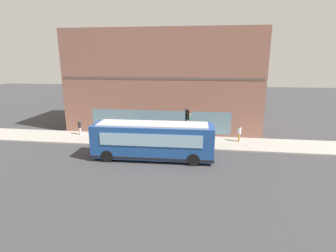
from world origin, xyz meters
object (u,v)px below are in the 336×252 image
at_px(city_bus_nearside, 153,141).
at_px(traffic_light_near_corner, 187,120).
at_px(fire_hydrant, 161,133).
at_px(pedestrian_walking_along_curb, 239,132).
at_px(pedestrian_near_hydrant, 146,134).
at_px(pedestrian_near_building_entrance, 80,126).

distance_m(city_bus_nearside, traffic_light_near_corner, 4.26).
xyz_separation_m(city_bus_nearside, traffic_light_near_corner, (3.14, -2.65, 1.10)).
relative_size(city_bus_nearside, fire_hydrant, 13.65).
distance_m(fire_hydrant, pedestrian_walking_along_curb, 8.07).
height_order(fire_hydrant, pedestrian_walking_along_curb, pedestrian_walking_along_curb).
relative_size(city_bus_nearside, pedestrian_near_hydrant, 6.22).
relative_size(pedestrian_walking_along_curb, pedestrian_near_hydrant, 1.01).
xyz_separation_m(fire_hydrant, pedestrian_near_building_entrance, (-0.69, 8.86, 0.54)).
xyz_separation_m(pedestrian_near_building_entrance, pedestrian_near_hydrant, (-1.81, -7.79, 0.02)).
xyz_separation_m(traffic_light_near_corner, pedestrian_near_building_entrance, (2.37, 11.79, -1.60)).
xyz_separation_m(pedestrian_walking_along_curb, pedestrian_near_hydrant, (-1.65, 9.07, -0.01)).
xyz_separation_m(pedestrian_walking_along_curb, pedestrian_near_building_entrance, (0.16, 16.86, -0.03)).
bearing_deg(pedestrian_walking_along_curb, pedestrian_near_building_entrance, 89.46).
distance_m(city_bus_nearside, fire_hydrant, 6.30).
xyz_separation_m(fire_hydrant, pedestrian_near_hydrant, (-2.50, 1.07, 0.57)).
bearing_deg(fire_hydrant, pedestrian_near_hydrant, 156.90).
distance_m(city_bus_nearside, pedestrian_walking_along_curb, 9.41).
bearing_deg(fire_hydrant, city_bus_nearside, -177.39).
bearing_deg(traffic_light_near_corner, pedestrian_near_building_entrance, 78.63).
bearing_deg(traffic_light_near_corner, city_bus_nearside, 139.81).
bearing_deg(fire_hydrant, pedestrian_near_building_entrance, 94.45).
distance_m(city_bus_nearside, pedestrian_near_hydrant, 3.97).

